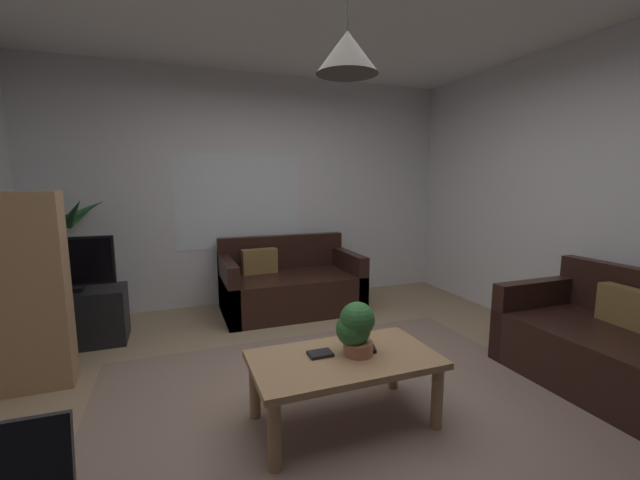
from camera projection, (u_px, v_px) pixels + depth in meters
The scene contains 16 objects.
floor at pixel (336, 399), 2.69m from camera, with size 4.84×4.82×0.02m, color #9E8466.
rug at pixel (348, 414), 2.51m from camera, with size 3.14×2.65×0.01m, color gray.
wall_back at pixel (257, 191), 4.75m from camera, with size 4.96×0.06×2.70m, color silver.
wall_right at pixel (602, 195), 3.35m from camera, with size 0.06×4.82×2.70m, color silver.
window_pane at pixel (239, 202), 4.66m from camera, with size 1.46×0.01×1.09m, color white.
couch_under_window at pixel (290, 287), 4.50m from camera, with size 1.52×0.88×0.82m.
couch_right_side at pixel (613, 350), 2.82m from camera, with size 0.88×1.34×0.82m.
coffee_table at pixel (344, 367), 2.37m from camera, with size 1.11×0.61×0.43m.
book_on_table_0 at pixel (320, 354), 2.38m from camera, with size 0.14×0.10×0.02m, color black.
remote_on_table_0 at pixel (370, 347), 2.48m from camera, with size 0.05×0.16×0.02m, color black.
potted_plant_on_table at pixel (356, 327), 2.38m from camera, with size 0.23×0.23×0.32m.
tv_stand at pixel (72, 318), 3.53m from camera, with size 0.90×0.44×0.50m, color black.
tv at pixel (66, 264), 3.44m from camera, with size 0.77×0.16×0.48m.
potted_palm_corner at pixel (68, 266), 3.88m from camera, with size 0.74×0.85×1.40m.
bookshelf_corner at pixel (8, 293), 2.68m from camera, with size 0.70×0.31×1.40m.
pendant_lamp at pixel (347, 52), 2.11m from camera, with size 0.34×0.34×0.66m.
Camera 1 is at (-0.99, -2.30, 1.47)m, focal length 22.17 mm.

